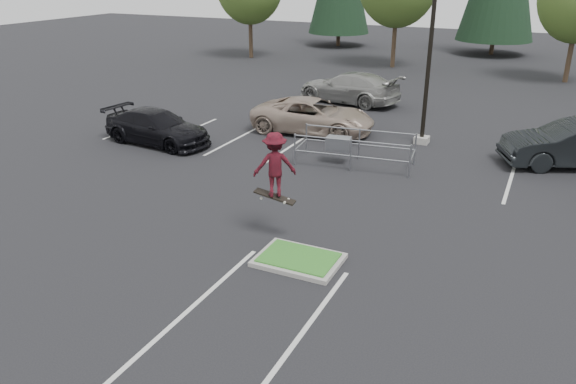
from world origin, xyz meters
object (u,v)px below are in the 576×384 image
at_px(light_pole, 431,37).
at_px(car_l_tan, 313,116).
at_px(car_l_black, 156,127).
at_px(car_r_charc, 576,144).
at_px(cart_corral, 342,144).
at_px(skateboarder, 274,165).
at_px(car_far_silver, 350,87).

distance_m(light_pole, car_l_tan, 6.28).
bearing_deg(car_l_black, car_r_charc, -69.33).
bearing_deg(cart_corral, car_l_tan, 121.11).
xyz_separation_m(cart_corral, car_r_charc, (8.23, 3.56, 0.09)).
relative_size(skateboarder, car_far_silver, 0.34).
relative_size(car_l_tan, car_l_black, 1.12).
bearing_deg(cart_corral, light_pole, 54.45).
bearing_deg(car_l_tan, light_pole, -88.50).
distance_m(light_pole, car_far_silver, 8.94).
height_order(light_pole, car_far_silver, light_pole).
xyz_separation_m(skateboarder, car_far_silver, (-3.80, 17.00, -1.38)).
xyz_separation_m(skateboarder, car_l_tan, (-3.30, 10.50, -1.45)).
bearing_deg(car_far_silver, cart_corral, 28.96).
relative_size(cart_corral, car_r_charc, 0.86).
bearing_deg(skateboarder, car_r_charc, -159.43).
relative_size(cart_corral, skateboarder, 2.31).
distance_m(light_pole, cart_corral, 5.96).
xyz_separation_m(cart_corral, skateboarder, (0.53, -6.94, 1.44)).
bearing_deg(skateboarder, cart_corral, -118.81).
xyz_separation_m(skateboarder, car_l_black, (-8.80, 6.00, -1.51)).
relative_size(light_pole, skateboarder, 5.02).
bearing_deg(skateboarder, light_pole, -131.96).
height_order(skateboarder, car_l_black, skateboarder).
height_order(light_pole, car_r_charc, light_pole).
relative_size(light_pole, car_l_tan, 1.79).
distance_m(car_r_charc, car_far_silver, 13.21).
bearing_deg(car_r_charc, cart_corral, -90.35).
height_order(light_pole, car_l_tan, light_pole).
distance_m(cart_corral, car_far_silver, 10.58).
bearing_deg(car_far_silver, car_r_charc, 71.47).
relative_size(skateboarder, car_l_black, 0.40).
bearing_deg(car_r_charc, skateboarder, -60.00).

